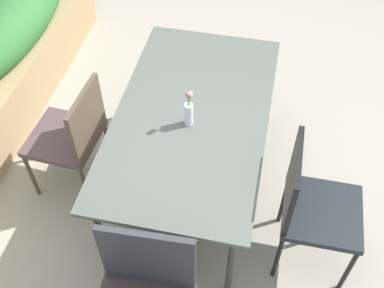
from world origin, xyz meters
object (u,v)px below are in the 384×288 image
chair_far_side (73,134)px  flower_vase (189,112)px  dining_table (192,119)px  chair_near_left (311,204)px

chair_far_side → flower_vase: size_ratio=3.44×
dining_table → flower_vase: bearing=177.8°
chair_near_left → chair_far_side: (0.25, 1.53, -0.04)m
dining_table → chair_far_side: 0.80m
dining_table → flower_vase: flower_vase is taller
dining_table → chair_near_left: (-0.37, -0.76, -0.15)m
chair_near_left → chair_far_side: chair_near_left is taller
chair_near_left → flower_vase: bearing=-110.6°
dining_table → chair_near_left: size_ratio=1.75×
chair_far_side → flower_vase: flower_vase is taller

